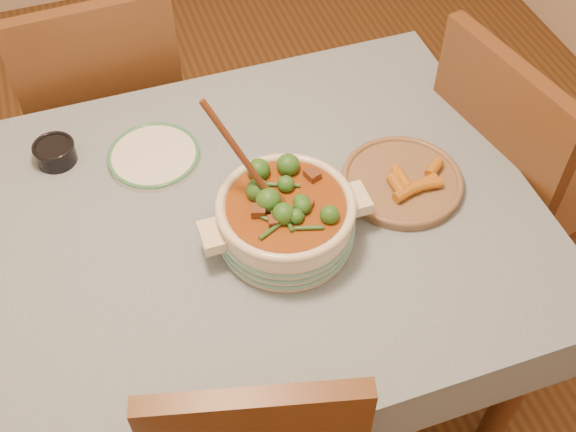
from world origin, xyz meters
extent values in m
plane|color=#4F2F16|center=(0.00, 0.00, 0.00)|extent=(4.50, 4.50, 0.00)
cube|color=brown|center=(0.00, 0.00, 0.72)|extent=(1.60, 1.00, 0.05)
cube|color=#859DAD|center=(0.00, 0.00, 0.75)|extent=(1.68, 1.08, 0.01)
cylinder|color=brown|center=(0.73, -0.43, 0.35)|extent=(0.07, 0.07, 0.70)
cylinder|color=brown|center=(0.73, 0.43, 0.35)|extent=(0.07, 0.07, 0.70)
cylinder|color=#EFE5C8|center=(0.22, -0.08, 0.82)|extent=(0.30, 0.30, 0.12)
torus|color=#EFE5C8|center=(0.22, -0.08, 0.87)|extent=(0.31, 0.31, 0.02)
cube|color=#EFE5C8|center=(0.39, -0.09, 0.83)|extent=(0.05, 0.08, 0.03)
cube|color=#EFE5C8|center=(0.05, -0.08, 0.83)|extent=(0.05, 0.08, 0.03)
cylinder|color=brown|center=(0.22, -0.08, 0.87)|extent=(0.27, 0.27, 0.02)
cylinder|color=white|center=(-0.02, 0.27, 0.76)|extent=(0.23, 0.23, 0.02)
torus|color=#3D875A|center=(-0.02, 0.27, 0.77)|extent=(0.23, 0.23, 0.01)
cylinder|color=black|center=(-0.25, 0.34, 0.78)|extent=(0.11, 0.11, 0.05)
torus|color=black|center=(-0.25, 0.34, 0.81)|extent=(0.10, 0.10, 0.01)
cylinder|color=black|center=(-0.25, 0.34, 0.80)|extent=(0.08, 0.08, 0.01)
cylinder|color=#8C714D|center=(0.54, -0.02, 0.77)|extent=(0.39, 0.39, 0.02)
torus|color=#8C714D|center=(0.54, -0.02, 0.78)|extent=(0.30, 0.30, 0.02)
cube|color=brown|center=(-0.10, 0.84, 0.49)|extent=(0.48, 0.48, 0.04)
cube|color=brown|center=(-0.09, 0.64, 0.74)|extent=(0.46, 0.06, 0.49)
cylinder|color=brown|center=(0.09, 1.05, 0.25)|extent=(0.04, 0.04, 0.49)
cylinder|color=brown|center=(-0.31, 1.03, 0.25)|extent=(0.04, 0.04, 0.49)
cylinder|color=brown|center=(0.10, 0.66, 0.25)|extent=(0.04, 0.04, 0.49)
cylinder|color=brown|center=(-0.29, 0.64, 0.25)|extent=(0.04, 0.04, 0.49)
cube|color=brown|center=(1.05, 0.09, 0.50)|extent=(0.55, 0.55, 0.04)
cube|color=brown|center=(0.84, 0.05, 0.75)|extent=(0.13, 0.47, 0.50)
cylinder|color=brown|center=(1.20, 0.33, 0.25)|extent=(0.04, 0.04, 0.50)
cylinder|color=brown|center=(0.89, -0.14, 0.25)|extent=(0.04, 0.04, 0.50)
cylinder|color=brown|center=(0.81, 0.25, 0.25)|extent=(0.04, 0.04, 0.50)
camera|label=1|loc=(-0.11, -1.05, 2.07)|focal=45.00mm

